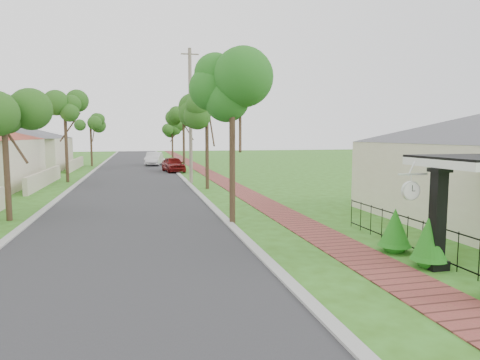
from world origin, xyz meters
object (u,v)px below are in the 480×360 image
object	(u,v)px
porch_post	(437,224)
station_clock	(411,189)
parked_car_white	(154,159)
utility_pole	(190,116)
near_tree	(232,95)
parked_car_red	(173,164)

from	to	relation	value
porch_post	station_clock	xyz separation A→B (m)	(-0.50, 0.40, 0.83)
parked_car_white	station_clock	size ratio (longest dim) A/B	5.40
porch_post	utility_pole	world-z (taller)	utility_pole
porch_post	near_tree	xyz separation A→B (m)	(-3.75, 6.46, 3.64)
porch_post	utility_pole	size ratio (longest dim) A/B	0.28
porch_post	station_clock	size ratio (longest dim) A/B	3.14
station_clock	porch_post	bearing A→B (deg)	-38.82
parked_car_red	porch_post	bearing A→B (deg)	-90.42
porch_post	parked_car_red	size ratio (longest dim) A/B	0.64
parked_car_red	station_clock	size ratio (longest dim) A/B	4.90
porch_post	parked_car_white	xyz separation A→B (m)	(-5.55, 38.59, -0.41)
parked_car_white	near_tree	size ratio (longest dim) A/B	0.73
near_tree	parked_car_white	bearing A→B (deg)	93.21
parked_car_white	near_tree	distance (m)	32.43
utility_pole	station_clock	size ratio (longest dim) A/B	11.31
parked_car_white	near_tree	bearing A→B (deg)	-76.76
utility_pole	station_clock	bearing A→B (deg)	-81.02
parked_car_red	utility_pole	bearing A→B (deg)	-95.31
parked_car_red	parked_car_white	xyz separation A→B (m)	(-1.40, 8.96, 0.04)
utility_pole	porch_post	bearing A→B (deg)	-79.83
near_tree	utility_pole	distance (m)	13.88
porch_post	utility_pole	distance (m)	20.96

